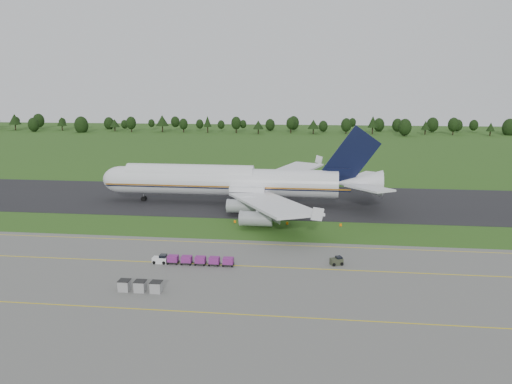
# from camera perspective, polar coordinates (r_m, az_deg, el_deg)

# --- Properties ---
(ground) EXTENTS (600.00, 600.00, 0.00)m
(ground) POSITION_cam_1_polar(r_m,az_deg,el_deg) (105.40, -2.42, -4.22)
(ground) COLOR #295018
(ground) RESTS_ON ground
(apron) EXTENTS (300.00, 52.00, 0.06)m
(apron) POSITION_cam_1_polar(r_m,az_deg,el_deg) (73.94, -6.69, -11.45)
(apron) COLOR #61615D
(apron) RESTS_ON ground
(taxiway) EXTENTS (300.00, 40.00, 0.08)m
(taxiway) POSITION_cam_1_polar(r_m,az_deg,el_deg) (132.24, -0.49, -0.86)
(taxiway) COLOR black
(taxiway) RESTS_ON ground
(apron_markings) EXTENTS (300.00, 30.20, 0.01)m
(apron_markings) POSITION_cam_1_polar(r_m,az_deg,el_deg) (80.25, -5.52, -9.48)
(apron_markings) COLOR yellow
(apron_markings) RESTS_ON apron
(tree_line) EXTENTS (523.69, 23.12, 11.88)m
(tree_line) POSITION_cam_1_polar(r_m,az_deg,el_deg) (322.34, 2.79, 7.73)
(tree_line) COLOR black
(tree_line) RESTS_ON ground
(aircraft) EXTENTS (71.95, 70.66, 20.35)m
(aircraft) POSITION_cam_1_polar(r_m,az_deg,el_deg) (126.78, -2.75, 1.23)
(aircraft) COLOR white
(aircraft) RESTS_ON ground
(baggage_train) EXTENTS (13.87, 1.47, 1.42)m
(baggage_train) POSITION_cam_1_polar(r_m,az_deg,el_deg) (85.09, -7.35, -7.71)
(baggage_train) COLOR white
(baggage_train) RESTS_ON apron
(utility_cart) EXTENTS (2.34, 1.88, 1.12)m
(utility_cart) POSITION_cam_1_polar(r_m,az_deg,el_deg) (85.36, 9.18, -7.86)
(utility_cart) COLOR #333727
(utility_cart) RESTS_ON apron
(uld_row) EXTENTS (6.44, 1.64, 1.62)m
(uld_row) POSITION_cam_1_polar(r_m,az_deg,el_deg) (75.71, -13.08, -10.43)
(uld_row) COLOR #959595
(uld_row) RESTS_ON apron
(edge_markers) EXTENTS (23.46, 0.30, 0.60)m
(edge_markers) POSITION_cam_1_polar(r_m,az_deg,el_deg) (108.57, 3.58, -3.60)
(edge_markers) COLOR orange
(edge_markers) RESTS_ON ground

